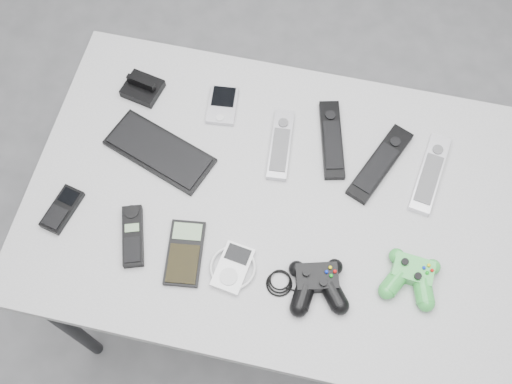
% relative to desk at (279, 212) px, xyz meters
% --- Properties ---
extents(floor, '(3.50, 3.50, 0.00)m').
position_rel_desk_xyz_m(floor, '(-0.09, -0.02, -0.73)').
color(floor, slate).
rests_on(floor, ground).
extents(desk, '(1.19, 0.76, 0.80)m').
position_rel_desk_xyz_m(desk, '(0.00, 0.00, 0.00)').
color(desk, gray).
rests_on(desk, floor).
extents(pda_keyboard, '(0.29, 0.20, 0.02)m').
position_rel_desk_xyz_m(pda_keyboard, '(-0.31, 0.06, 0.08)').
color(pda_keyboard, black).
rests_on(pda_keyboard, desk).
extents(dock_bracket, '(0.10, 0.10, 0.05)m').
position_rel_desk_xyz_m(dock_bracket, '(-0.41, 0.22, 0.09)').
color(dock_bracket, black).
rests_on(dock_bracket, desk).
extents(pda, '(0.08, 0.12, 0.02)m').
position_rel_desk_xyz_m(pda, '(-0.20, 0.22, 0.08)').
color(pda, '#AAA9B0').
rests_on(pda, desk).
extents(remote_silver_a, '(0.06, 0.19, 0.02)m').
position_rel_desk_xyz_m(remote_silver_a, '(-0.03, 0.14, 0.08)').
color(remote_silver_a, '#AAA9B0').
rests_on(remote_silver_a, desk).
extents(remote_black_a, '(0.10, 0.22, 0.02)m').
position_rel_desk_xyz_m(remote_black_a, '(0.09, 0.18, 0.08)').
color(remote_black_a, black).
rests_on(remote_black_a, desk).
extents(remote_black_b, '(0.14, 0.23, 0.02)m').
position_rel_desk_xyz_m(remote_black_b, '(0.22, 0.14, 0.08)').
color(remote_black_b, black).
rests_on(remote_black_b, desk).
extents(remote_silver_b, '(0.08, 0.22, 0.02)m').
position_rel_desk_xyz_m(remote_silver_b, '(0.34, 0.14, 0.08)').
color(remote_silver_b, silver).
rests_on(remote_silver_b, desk).
extents(mobile_phone, '(0.08, 0.12, 0.02)m').
position_rel_desk_xyz_m(mobile_phone, '(-0.49, -0.14, 0.08)').
color(mobile_phone, black).
rests_on(mobile_phone, desk).
extents(cordless_handset, '(0.09, 0.15, 0.02)m').
position_rel_desk_xyz_m(cordless_handset, '(-0.31, -0.17, 0.08)').
color(cordless_handset, black).
rests_on(cordless_handset, desk).
extents(calculator, '(0.10, 0.16, 0.02)m').
position_rel_desk_xyz_m(calculator, '(-0.18, -0.18, 0.08)').
color(calculator, black).
rests_on(calculator, desk).
extents(mp3_player, '(0.12, 0.12, 0.02)m').
position_rel_desk_xyz_m(mp3_player, '(-0.07, -0.19, 0.08)').
color(mp3_player, silver).
rests_on(mp3_player, desk).
extents(controller_black, '(0.25, 0.19, 0.04)m').
position_rel_desk_xyz_m(controller_black, '(0.12, -0.19, 0.09)').
color(controller_black, black).
rests_on(controller_black, desk).
extents(controller_green, '(0.14, 0.14, 0.04)m').
position_rel_desk_xyz_m(controller_green, '(0.32, -0.12, 0.09)').
color(controller_green, '#227C27').
rests_on(controller_green, desk).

